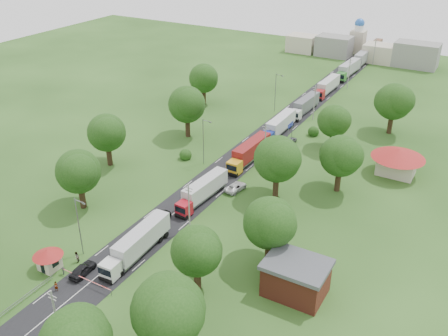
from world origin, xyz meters
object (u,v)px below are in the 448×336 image
Objects in this scene: boom_barrier at (79,277)px; car_lane_front at (83,270)px; guard_booth at (48,257)px; truck_0 at (138,243)px; info_sign at (290,127)px; car_lane_mid at (133,237)px; pedestrian_near at (56,287)px.

car_lane_front is (-0.80, 1.50, -0.11)m from boom_barrier.
truck_0 is (9.21, 9.07, -0.02)m from guard_booth.
guard_booth is (-5.84, -0.00, 1.27)m from boom_barrier.
boom_barrier is 60.39m from info_sign.
truck_0 is 4.18m from car_lane_mid.
truck_0 is 13.06m from pedestrian_near.
car_lane_mid is at bearing -97.29° from info_sign.
info_sign is 51.04m from truck_0.
car_lane_mid is (0.36, 11.56, -0.22)m from boom_barrier.
boom_barrier is 1.70m from car_lane_front.
info_sign is 1.00× the size of car_lane_mid.
guard_booth is 5.56m from pedestrian_near.
guard_booth reaches higher than car_lane_mid.
info_sign is at bearing 78.32° from guard_booth.
info_sign is at bearing 83.76° from boom_barrier.
boom_barrier is 2.10× the size of guard_booth.
boom_barrier is 0.63× the size of truck_0.
info_sign is 63.56m from pedestrian_near.
pedestrian_near is at bearing -97.18° from info_sign.
info_sign is 0.90× the size of car_lane_front.
info_sign is 59.00m from car_lane_front.
boom_barrier is 2.26× the size of car_lane_mid.
pedestrian_near is (-0.59, -4.52, -0.00)m from car_lane_front.
guard_booth is 1.08× the size of car_lane_mid.
car_lane_front is 1.12× the size of car_lane_mid.
car_lane_front is 4.56m from pedestrian_near.
car_lane_front is 10.12m from car_lane_mid.
pedestrian_near is (4.46, -3.02, -1.39)m from guard_booth.
car_lane_front is (-4.17, -7.57, -1.37)m from truck_0.
truck_0 is at bearing -93.58° from info_sign.
info_sign is (12.40, 60.00, 0.84)m from guard_booth.
truck_0 is (-3.19, -50.93, -0.85)m from info_sign.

